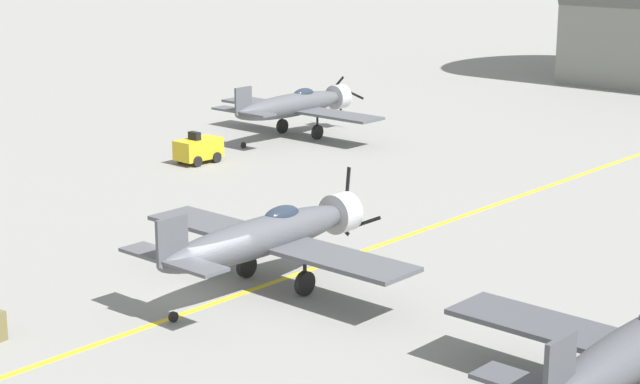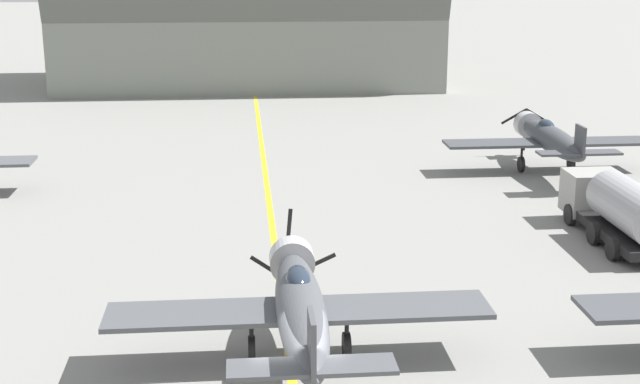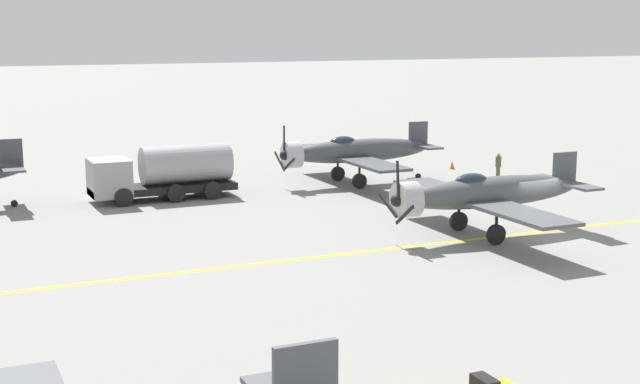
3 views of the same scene
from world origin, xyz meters
TOP-DOWN VIEW (x-y plane):
  - ground_plane at (0.00, 0.00)m, footprint 400.00×400.00m
  - taxiway_stripe at (0.00, 0.00)m, footprint 0.30×160.00m
  - airplane_far_left at (-18.34, 24.12)m, footprint 12.00×9.98m
  - airplane_mid_center at (0.31, 2.74)m, footprint 12.00×9.98m
  - tow_tractor at (-17.33, 15.11)m, footprint 1.57×2.60m

SIDE VIEW (x-z plane):
  - ground_plane at x=0.00m, z-range 0.00..0.00m
  - taxiway_stripe at x=0.00m, z-range 0.00..0.01m
  - tow_tractor at x=-17.33m, z-range -0.11..1.69m
  - airplane_far_left at x=-18.34m, z-range 0.19..3.84m
  - airplane_mid_center at x=0.31m, z-range 0.11..3.91m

